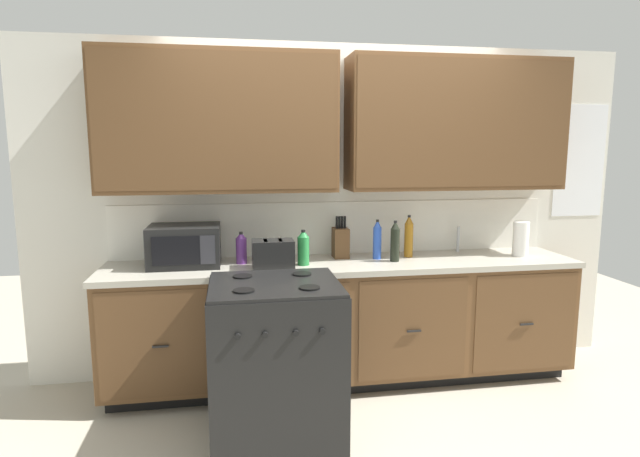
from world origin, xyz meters
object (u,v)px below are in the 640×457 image
Objects in this scene: bottle_amber at (409,237)px; bottle_violet at (241,248)px; bottle_blue at (377,240)px; stove_range at (276,360)px; bottle_dark at (395,242)px; toaster at (273,254)px; bottle_green at (303,248)px; microwave at (185,246)px; knife_block at (340,242)px; paper_towel_roll at (521,239)px.

bottle_violet is at bearing -178.84° from bottle_amber.
bottle_violet is (-0.98, 0.01, -0.03)m from bottle_blue.
bottle_dark is at bearing 32.89° from stove_range.
toaster reaches higher than stove_range.
bottle_amber is 0.82m from bottle_green.
microwave is at bearing 175.69° from bottle_dark.
knife_block is 0.36m from bottle_green.
toaster is 0.95× the size of bottle_dark.
bottle_violet is (-0.73, -0.08, -0.01)m from knife_block.
bottle_violet is (-0.42, 0.12, -0.01)m from bottle_green.
toaster is 0.22m from bottle_green.
bottle_dark is (0.36, -0.19, 0.03)m from knife_block.
bottle_dark is at bearing 3.81° from toaster.
stove_range is 3.06× the size of knife_block.
stove_range is 4.23× the size of bottle_violet.
bottle_dark is at bearing -137.63° from bottle_amber.
bottle_blue is (1.37, -0.01, 0.00)m from microwave.
bottle_dark is (1.47, -0.11, 0.00)m from microwave.
bottle_amber is 0.25m from bottle_blue.
bottle_dark is at bearing -178.48° from paper_towel_roll.
bottle_violet reaches higher than toaster.
bottle_violet is (0.39, 0.00, -0.03)m from microwave.
bottle_amber is at bearing 172.54° from paper_towel_roll.
bottle_blue is (0.56, 0.11, 0.02)m from bottle_green.
bottle_amber is 1.24m from bottle_violet.
toaster is at bearing -15.87° from microwave.
knife_block is at bearing 173.56° from bottle_amber.
bottle_green is 0.66m from bottle_dark.
bottle_amber is 1.06× the size of bottle_dark.
stove_range is 1.06m from microwave.
microwave is 1.66× the size of bottle_blue.
knife_block is at bearing 33.26° from bottle_green.
bottle_blue is at bearing 11.80° from toaster.
knife_block is (1.11, 0.08, -0.02)m from microwave.
knife_block is 1.05× the size of bottle_dark.
stove_range is 2.07m from paper_towel_roll.
microwave is at bearing 171.82° from bottle_green.
stove_range is 1.23m from bottle_dark.
paper_towel_roll reaches higher than bottle_violet.
bottle_dark reaches higher than toaster.
knife_block reaches higher than bottle_blue.
bottle_amber is (0.51, -0.06, 0.04)m from knife_block.
bottle_amber is (-0.84, 0.11, 0.02)m from paper_towel_roll.
bottle_amber is at bearing 0.91° from microwave.
microwave reaches higher than bottle_violet.
knife_block is 1.07× the size of bottle_blue.
toaster is (0.59, -0.17, -0.04)m from microwave.
bottle_dark is (1.08, -0.11, 0.03)m from bottle_violet.
toaster is 1.08× the size of paper_towel_roll.
paper_towel_roll is 0.85m from bottle_amber.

